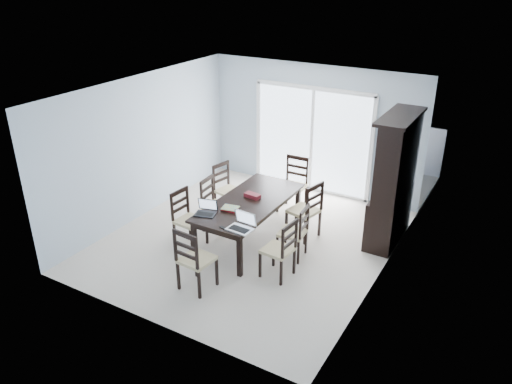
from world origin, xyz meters
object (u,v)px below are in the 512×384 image
laptop_dark (205,212)px  chair_left_near (185,212)px  chair_right_near (283,244)px  chair_end_near (192,254)px  laptop_silver (240,226)px  chair_left_far (225,183)px  chair_left_mid (213,199)px  cell_phone (223,228)px  china_hutch (394,182)px  chair_right_mid (298,227)px  hot_tub (295,146)px  chair_right_far (309,205)px  chair_end_far (295,178)px  dining_table (250,205)px  game_box (252,196)px

laptop_dark → chair_left_near: bearing=148.8°
chair_right_near → chair_end_near: bearing=139.1°
laptop_silver → chair_left_far: bearing=133.2°
chair_left_near → chair_left_mid: 0.67m
laptop_silver → cell_phone: size_ratio=3.32×
china_hutch → cell_phone: size_ratio=18.75×
china_hutch → laptop_dark: 3.13m
chair_left_near → laptop_dark: bearing=78.5°
chair_right_mid → hot_tub: 4.19m
chair_right_far → chair_end_far: bearing=50.5°
chair_left_mid → chair_right_far: 1.69m
dining_table → chair_right_far: (0.82, 0.57, -0.04)m
chair_right_far → china_hutch: bearing=-47.5°
game_box → chair_right_mid: bearing=-13.4°
china_hutch → cell_phone: (-1.89, -2.25, -0.32)m
china_hutch → chair_right_near: bearing=-117.6°
chair_left_far → chair_right_mid: bearing=79.3°
dining_table → chair_right_near: size_ratio=1.99×
chair_left_mid → dining_table: bearing=83.5°
chair_end_far → laptop_dark: 2.32m
chair_right_far → laptop_silver: bearing=176.4°
dining_table → chair_right_mid: (0.94, -0.09, -0.11)m
chair_right_near → laptop_silver: 0.69m
chair_right_mid → chair_left_far: bearing=61.6°
china_hutch → chair_left_mid: bearing=-156.7°
chair_left_near → chair_right_mid: size_ratio=1.06×
cell_phone → hot_tub: 4.78m
cell_phone → game_box: 1.15m
hot_tub → chair_end_far: bearing=-64.2°
chair_right_far → chair_left_near: bearing=138.0°
dining_table → chair_right_mid: 0.95m
laptop_dark → game_box: bearing=55.6°
chair_right_far → laptop_dark: bearing=151.8°
laptop_dark → laptop_silver: bearing=-26.5°
cell_phone → laptop_dark: bearing=171.3°
chair_left_far → laptop_silver: (1.34, -1.64, 0.22)m
chair_right_near → china_hutch: bearing=-22.9°
china_hutch → chair_right_mid: (-1.08, -1.34, -0.51)m
chair_left_near → laptop_silver: 1.30m
dining_table → chair_left_near: (-0.87, -0.62, -0.08)m
chair_right_far → game_box: size_ratio=4.45×
chair_end_near → chair_end_far: size_ratio=0.97×
chair_end_near → china_hutch: bearing=59.9°
chair_left_far → chair_right_mid: size_ratio=1.05×
laptop_dark → china_hutch: bearing=25.4°
chair_left_far → chair_right_mid: (1.90, -0.81, -0.03)m
dining_table → chair_end_near: size_ratio=1.89×
chair_left_far → chair_left_near: bearing=16.1°
chair_left_near → chair_end_near: 1.37m
dining_table → cell_phone: cell_phone is taller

